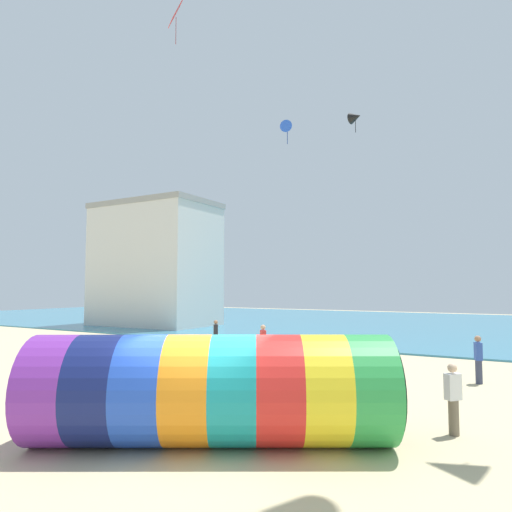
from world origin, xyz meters
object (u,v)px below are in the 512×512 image
object	(u,v)px
kite_black_delta	(355,117)
bystander_mid_beach	(263,343)
kite_blue_delta	(287,128)
kite_red_diamond	(176,13)
giant_inflatable_tube	(213,389)
kite_handler	(453,398)
bystander_near_water	(478,359)
bystander_far_left	(216,335)

from	to	relation	value
kite_black_delta	bystander_mid_beach	bearing A→B (deg)	-121.65
kite_blue_delta	kite_red_diamond	size ratio (longest dim) A/B	0.41
giant_inflatable_tube	kite_black_delta	world-z (taller)	kite_black_delta
giant_inflatable_tube	kite_handler	bearing A→B (deg)	36.30
giant_inflatable_tube	kite_red_diamond	world-z (taller)	kite_red_diamond
giant_inflatable_tube	kite_handler	size ratio (longest dim) A/B	4.80
kite_black_delta	bystander_near_water	bearing A→B (deg)	-40.09
kite_red_diamond	bystander_far_left	xyz separation A→B (m)	(2.16, 1.12, -18.60)
kite_handler	kite_blue_delta	world-z (taller)	kite_blue_delta
kite_handler	kite_black_delta	world-z (taller)	kite_black_delta
bystander_mid_beach	kite_blue_delta	bearing A→B (deg)	18.44
giant_inflatable_tube	kite_red_diamond	size ratio (longest dim) A/B	3.04
kite_black_delta	bystander_near_water	xyz separation A→B (m)	(6.02, -5.07, -11.88)
bystander_mid_beach	bystander_near_water	bearing A→B (deg)	-0.82
bystander_mid_beach	bystander_far_left	distance (m)	4.67
bystander_mid_beach	giant_inflatable_tube	bearing A→B (deg)	-66.94
bystander_mid_beach	kite_handler	bearing A→B (deg)	-37.42
kite_blue_delta	giant_inflatable_tube	bearing A→B (deg)	-73.07
kite_black_delta	bystander_mid_beach	world-z (taller)	kite_black_delta
kite_red_diamond	bystander_near_water	size ratio (longest dim) A/B	1.54
giant_inflatable_tube	bystander_near_water	xyz separation A→B (m)	(4.71, 10.11, -0.32)
bystander_near_water	bystander_mid_beach	distance (m)	9.07
kite_handler	bystander_mid_beach	size ratio (longest dim) A/B	0.96
kite_black_delta	bystander_far_left	xyz separation A→B (m)	(-7.20, -2.81, -11.91)
kite_black_delta	bystander_near_water	world-z (taller)	kite_black_delta
kite_blue_delta	bystander_mid_beach	bearing A→B (deg)	-161.56
kite_blue_delta	bystander_near_water	world-z (taller)	kite_blue_delta
kite_blue_delta	kite_red_diamond	xyz separation A→B (m)	(-7.44, 0.63, 8.36)
giant_inflatable_tube	bystander_near_water	distance (m)	11.16
kite_black_delta	bystander_mid_beach	xyz separation A→B (m)	(-3.04, -4.94, -11.87)
kite_black_delta	bystander_far_left	size ratio (longest dim) A/B	0.69
giant_inflatable_tube	bystander_far_left	bearing A→B (deg)	124.56
giant_inflatable_tube	kite_blue_delta	distance (m)	14.87
kite_handler	bystander_far_left	bearing A→B (deg)	145.60
giant_inflatable_tube	bystander_mid_beach	distance (m)	11.13
kite_red_diamond	bystander_far_left	distance (m)	18.76
kite_blue_delta	bystander_near_water	size ratio (longest dim) A/B	0.63
kite_blue_delta	bystander_far_left	distance (m)	11.66
kite_blue_delta	kite_handler	bearing A→B (deg)	-42.71
kite_handler	bystander_far_left	xyz separation A→B (m)	(-13.12, 8.98, 0.01)
kite_red_diamond	kite_black_delta	bearing A→B (deg)	22.80
bystander_near_water	bystander_far_left	bearing A→B (deg)	170.32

